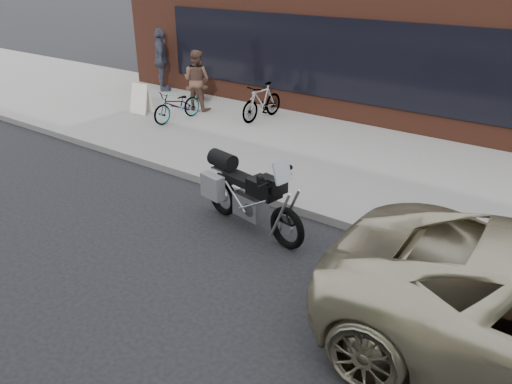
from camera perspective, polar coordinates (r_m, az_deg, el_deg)
name	(u,v)px	position (r m, az deg, el deg)	size (l,w,h in m)	color
ground	(85,332)	(6.43, -18.97, -14.88)	(120.00, 120.00, 0.00)	black
near_sidewalk	(350,155)	(11.21, 10.75, 4.21)	(44.00, 6.00, 0.15)	gray
storefront	(396,18)	(17.80, 15.68, 18.64)	(14.00, 10.07, 4.50)	#4D2519
motorcycle	(246,194)	(7.94, -1.19, -0.23)	(2.16, 0.77, 1.38)	black
bicycle_front	(177,105)	(13.25, -8.99, 9.77)	(0.54, 1.53, 0.81)	gray
bicycle_rear	(262,102)	(13.18, 0.68, 10.29)	(0.44, 1.56, 0.94)	gray
sandwich_sign	(141,98)	(14.11, -12.98, 10.37)	(0.58, 0.55, 0.80)	beige
cafe_table	(197,88)	(15.28, -6.76, 11.71)	(0.65, 0.65, 0.37)	black
cafe_patron_left	(197,80)	(14.11, -6.79, 12.58)	(0.80, 0.62, 1.64)	brown
cafe_patron_right	(161,60)	(16.46, -10.77, 14.60)	(1.12, 0.47, 1.92)	#3B3C4B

